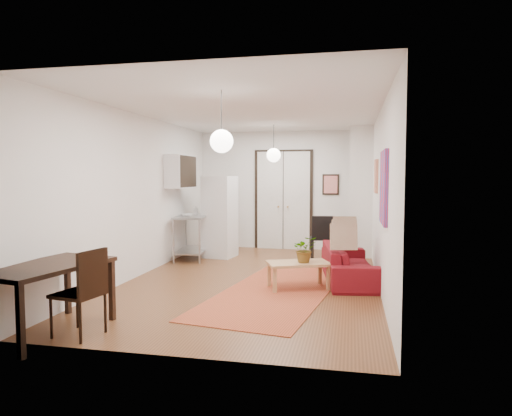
% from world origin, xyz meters
% --- Properties ---
extents(floor, '(7.00, 7.00, 0.00)m').
position_xyz_m(floor, '(0.00, 0.00, 0.00)').
color(floor, brown).
rests_on(floor, ground).
extents(ceiling, '(4.20, 7.00, 0.02)m').
position_xyz_m(ceiling, '(0.00, 0.00, 2.90)').
color(ceiling, silver).
rests_on(ceiling, wall_back).
extents(wall_back, '(4.20, 0.02, 2.90)m').
position_xyz_m(wall_back, '(0.00, 3.50, 1.45)').
color(wall_back, white).
rests_on(wall_back, floor).
extents(wall_front, '(4.20, 0.02, 2.90)m').
position_xyz_m(wall_front, '(0.00, -3.50, 1.45)').
color(wall_front, white).
rests_on(wall_front, floor).
extents(wall_left, '(0.02, 7.00, 2.90)m').
position_xyz_m(wall_left, '(-2.10, 0.00, 1.45)').
color(wall_left, white).
rests_on(wall_left, floor).
extents(wall_right, '(0.02, 7.00, 2.90)m').
position_xyz_m(wall_right, '(2.10, 0.00, 1.45)').
color(wall_right, white).
rests_on(wall_right, floor).
extents(double_doors, '(1.44, 0.06, 2.50)m').
position_xyz_m(double_doors, '(0.00, 3.46, 1.20)').
color(double_doors, silver).
rests_on(double_doors, wall_back).
extents(stub_partition, '(0.50, 0.10, 2.90)m').
position_xyz_m(stub_partition, '(1.85, 2.55, 1.45)').
color(stub_partition, white).
rests_on(stub_partition, floor).
extents(wall_cabinet, '(0.35, 1.00, 0.70)m').
position_xyz_m(wall_cabinet, '(-1.92, 1.50, 1.90)').
color(wall_cabinet, white).
rests_on(wall_cabinet, wall_left).
extents(painting_popart, '(0.05, 1.00, 1.00)m').
position_xyz_m(painting_popart, '(2.08, -1.25, 1.65)').
color(painting_popart, red).
rests_on(painting_popart, wall_right).
extents(painting_abstract, '(0.05, 0.50, 0.60)m').
position_xyz_m(painting_abstract, '(2.08, 0.80, 1.80)').
color(painting_abstract, beige).
rests_on(painting_abstract, wall_right).
extents(poster_back, '(0.40, 0.03, 0.50)m').
position_xyz_m(poster_back, '(1.15, 3.47, 1.60)').
color(poster_back, red).
rests_on(poster_back, wall_back).
extents(print_left, '(0.03, 0.44, 0.54)m').
position_xyz_m(print_left, '(-2.07, 2.00, 1.95)').
color(print_left, '#9C6841').
rests_on(print_left, wall_left).
extents(pendant_back, '(0.30, 0.30, 0.80)m').
position_xyz_m(pendant_back, '(0.00, 2.00, 2.25)').
color(pendant_back, white).
rests_on(pendant_back, ceiling).
extents(pendant_front, '(0.30, 0.30, 0.80)m').
position_xyz_m(pendant_front, '(0.00, -2.00, 2.25)').
color(pendant_front, white).
rests_on(pendant_front, ceiling).
extents(kilim_rug, '(2.17, 4.35, 0.01)m').
position_xyz_m(kilim_rug, '(0.55, -0.57, 0.01)').
color(kilim_rug, '#B1412C').
rests_on(kilim_rug, floor).
extents(sofa, '(1.09, 2.16, 0.60)m').
position_xyz_m(sofa, '(1.63, 0.25, 0.30)').
color(sofa, maroon).
rests_on(sofa, floor).
extents(coffee_table, '(1.10, 0.86, 0.43)m').
position_xyz_m(coffee_table, '(0.83, -0.49, 0.37)').
color(coffee_table, tan).
rests_on(coffee_table, floor).
extents(potted_plant, '(0.45, 0.47, 0.42)m').
position_xyz_m(potted_plant, '(0.93, -0.49, 0.64)').
color(potted_plant, '#36632C').
rests_on(potted_plant, coffee_table).
extents(kitchen_counter, '(0.79, 1.31, 0.95)m').
position_xyz_m(kitchen_counter, '(-1.75, 1.71, 0.62)').
color(kitchen_counter, '#A3A6A8').
rests_on(kitchen_counter, floor).
extents(bowl, '(0.26, 0.26, 0.05)m').
position_xyz_m(bowl, '(-1.75, 1.41, 0.98)').
color(bowl, silver).
rests_on(bowl, kitchen_counter).
extents(soap_bottle, '(0.11, 0.10, 0.20)m').
position_xyz_m(soap_bottle, '(-1.75, 1.96, 1.05)').
color(soap_bottle, teal).
rests_on(soap_bottle, kitchen_counter).
extents(fridge, '(0.72, 0.72, 1.80)m').
position_xyz_m(fridge, '(-1.22, 2.04, 0.90)').
color(fridge, white).
rests_on(fridge, floor).
extents(dining_table, '(1.07, 1.57, 0.80)m').
position_xyz_m(dining_table, '(-1.75, -3.15, 0.71)').
color(dining_table, black).
rests_on(dining_table, floor).
extents(dining_chair_near, '(0.55, 0.71, 0.99)m').
position_xyz_m(dining_chair_near, '(-1.36, -3.05, 0.57)').
color(dining_chair_near, '#351E10').
rests_on(dining_chair_near, floor).
extents(dining_chair_far, '(0.55, 0.71, 0.99)m').
position_xyz_m(dining_chair_far, '(-1.36, -3.05, 0.57)').
color(dining_chair_far, '#351E10').
rests_on(dining_chair_far, floor).
extents(black_side_chair, '(0.52, 0.52, 0.97)m').
position_xyz_m(black_side_chair, '(1.03, 2.15, 0.57)').
color(black_side_chair, black).
rests_on(black_side_chair, floor).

